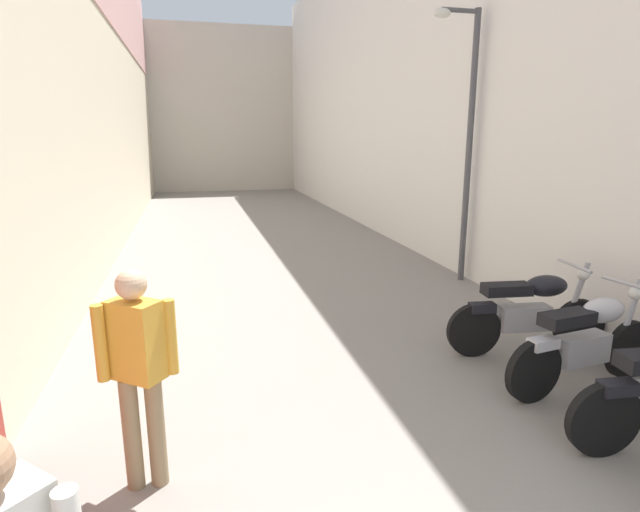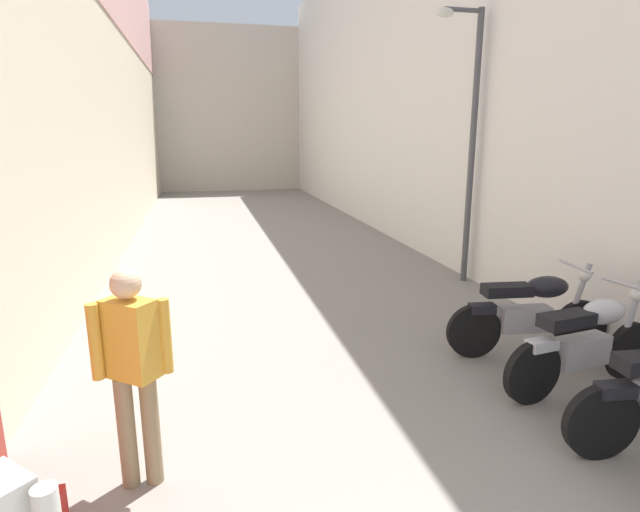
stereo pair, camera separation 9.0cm
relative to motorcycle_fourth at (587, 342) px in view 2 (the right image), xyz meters
The scene contains 8 objects.
ground_plane 5.94m from the motorcycle_fourth, 110.42° to the left, with size 38.78×38.78×0.00m, color gray.
building_left 9.91m from the motorcycle_fourth, 125.01° to the left, with size 0.45×22.78×8.45m.
building_right 8.30m from the motorcycle_fourth, 81.40° to the left, with size 0.45×22.78×7.55m.
building_far_end 20.25m from the motorcycle_fourth, 95.91° to the left, with size 9.01×2.00×6.83m, color beige.
motorcycle_fourth is the anchor object (origin of this frame).
motorcycle_fifth 0.86m from the motorcycle_fourth, 90.00° to the left, with size 1.85×0.58×1.04m.
pedestrian_mid_alley 4.02m from the motorcycle_fourth, behind, with size 0.52×0.37×1.57m.
street_lamp 4.30m from the motorcycle_fourth, 79.50° to the left, with size 0.79×0.18×4.26m.
Camera 2 is at (-1.42, 0.05, 2.41)m, focal length 28.67 mm.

